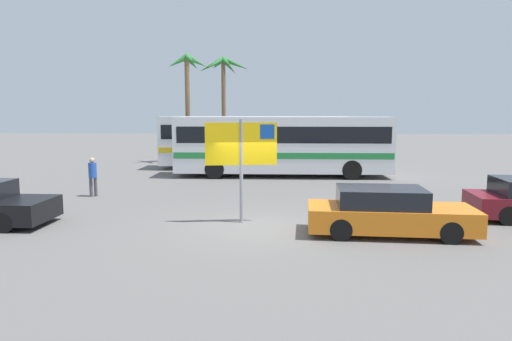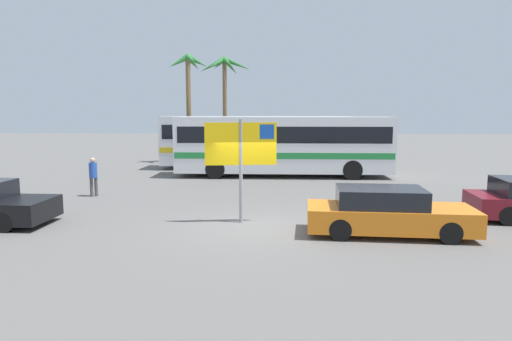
# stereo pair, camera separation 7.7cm
# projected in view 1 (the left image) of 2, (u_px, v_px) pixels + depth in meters

# --- Properties ---
(ground) EXTENTS (120.00, 120.00, 0.00)m
(ground) POSITION_uv_depth(u_px,v_px,m) (256.00, 227.00, 13.36)
(ground) COLOR #605E5B
(bus_front_coach) EXTENTS (11.31, 2.52, 3.17)m
(bus_front_coach) POSITION_uv_depth(u_px,v_px,m) (283.00, 143.00, 23.79)
(bus_front_coach) COLOR white
(bus_front_coach) RESTS_ON ground
(bus_rear_coach) EXTENTS (11.31, 2.52, 3.17)m
(bus_rear_coach) POSITION_uv_depth(u_px,v_px,m) (255.00, 139.00, 27.06)
(bus_rear_coach) COLOR white
(bus_rear_coach) RESTS_ON ground
(ferry_sign) EXTENTS (2.19, 0.38, 3.20)m
(ferry_sign) POSITION_uv_depth(u_px,v_px,m) (243.00, 148.00, 13.64)
(ferry_sign) COLOR gray
(ferry_sign) RESTS_ON ground
(car_orange) EXTENTS (4.64, 1.99, 1.32)m
(car_orange) POSITION_uv_depth(u_px,v_px,m) (387.00, 212.00, 12.45)
(car_orange) COLOR orange
(car_orange) RESTS_ON ground
(pedestrian_near_sign) EXTENTS (0.32, 0.32, 1.59)m
(pedestrian_near_sign) POSITION_uv_depth(u_px,v_px,m) (93.00, 174.00, 18.12)
(pedestrian_near_sign) COLOR #4C4C51
(pedestrian_near_sign) RESTS_ON ground
(palm_tree_seaside) EXTENTS (2.79, 2.76, 7.29)m
(palm_tree_seaside) POSITION_uv_depth(u_px,v_px,m) (187.00, 78.00, 29.85)
(palm_tree_seaside) COLOR brown
(palm_tree_seaside) RESTS_ON ground
(palm_tree_inland) EXTENTS (4.07, 3.94, 7.65)m
(palm_tree_inland) POSITION_uv_depth(u_px,v_px,m) (223.00, 75.00, 34.15)
(palm_tree_inland) COLOR brown
(palm_tree_inland) RESTS_ON ground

